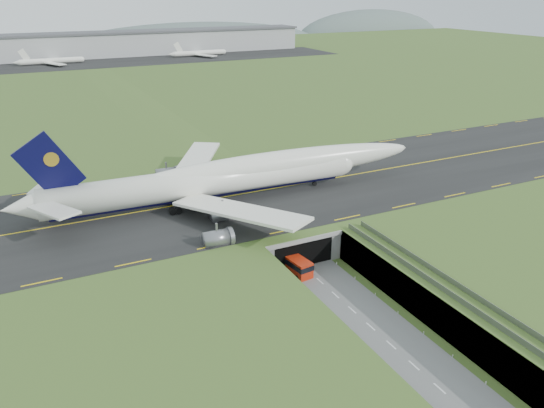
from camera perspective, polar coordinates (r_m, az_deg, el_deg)
ground at (r=93.34m, az=5.82°, el=-8.93°), size 900.00×900.00×0.00m
airfield_deck at (r=91.82m, az=5.90°, el=-7.33°), size 800.00×800.00×6.00m
trench_road at (r=88.04m, az=8.42°, el=-11.10°), size 12.00×75.00×0.20m
taxiway at (r=116.97m, az=-2.53°, el=1.18°), size 800.00×44.00×0.18m
tunnel_portal at (r=104.52m, az=1.10°, el=-3.13°), size 17.00×22.30×6.00m
guideway at (r=84.26m, az=19.44°, el=-9.73°), size 3.00×53.00×7.05m
jumbo_jet at (r=112.15m, az=-4.20°, el=2.96°), size 89.03×58.21×19.27m
shuttle_tram at (r=96.59m, az=2.50°, el=-6.52°), size 3.80×7.80×3.06m
cargo_terminal at (r=370.67m, az=-20.09°, el=15.74°), size 320.00×67.00×15.60m
distant_hills at (r=511.34m, az=-14.36°, el=15.81°), size 700.00×91.00×60.00m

